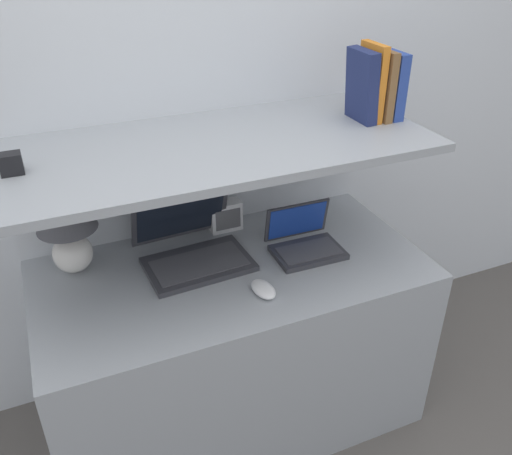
{
  "coord_description": "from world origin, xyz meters",
  "views": [
    {
      "loc": [
        -0.54,
        -1.12,
        1.8
      ],
      "look_at": [
        0.09,
        0.34,
        0.86
      ],
      "focal_mm": 38.0,
      "sensor_mm": 36.0,
      "label": 1
    }
  ],
  "objects_px": {
    "book_blue": "(390,84)",
    "book_navy": "(362,86)",
    "book_orange": "(372,82)",
    "shelf_gadget": "(11,164)",
    "router_box": "(225,216)",
    "book_brown": "(380,84)",
    "computer_mouse": "(263,289)",
    "laptop_small": "(305,242)",
    "table_lamp": "(67,225)",
    "laptop_large": "(192,246)"
  },
  "relations": [
    {
      "from": "laptop_small",
      "to": "computer_mouse",
      "type": "relative_size",
      "value": 2.12
    },
    {
      "from": "computer_mouse",
      "to": "router_box",
      "type": "height_order",
      "value": "router_box"
    },
    {
      "from": "book_navy",
      "to": "book_blue",
      "type": "bearing_deg",
      "value": 0.0
    },
    {
      "from": "laptop_large",
      "to": "table_lamp",
      "type": "bearing_deg",
      "value": 166.36
    },
    {
      "from": "laptop_large",
      "to": "laptop_small",
      "type": "distance_m",
      "value": 0.41
    },
    {
      "from": "table_lamp",
      "to": "book_orange",
      "type": "bearing_deg",
      "value": -7.27
    },
    {
      "from": "router_box",
      "to": "laptop_small",
      "type": "bearing_deg",
      "value": -51.05
    },
    {
      "from": "book_orange",
      "to": "shelf_gadget",
      "type": "bearing_deg",
      "value": 180.0
    },
    {
      "from": "book_blue",
      "to": "book_orange",
      "type": "xyz_separation_m",
      "value": [
        -0.08,
        0.0,
        0.02
      ]
    },
    {
      "from": "router_box",
      "to": "book_orange",
      "type": "relative_size",
      "value": 0.48
    },
    {
      "from": "table_lamp",
      "to": "book_navy",
      "type": "height_order",
      "value": "book_navy"
    },
    {
      "from": "computer_mouse",
      "to": "shelf_gadget",
      "type": "height_order",
      "value": "shelf_gadget"
    },
    {
      "from": "table_lamp",
      "to": "router_box",
      "type": "xyz_separation_m",
      "value": [
        0.58,
        0.06,
        -0.12
      ]
    },
    {
      "from": "computer_mouse",
      "to": "book_orange",
      "type": "height_order",
      "value": "book_orange"
    },
    {
      "from": "laptop_large",
      "to": "shelf_gadget",
      "type": "distance_m",
      "value": 0.66
    },
    {
      "from": "laptop_small",
      "to": "table_lamp",
      "type": "bearing_deg",
      "value": 165.51
    },
    {
      "from": "table_lamp",
      "to": "book_brown",
      "type": "distance_m",
      "value": 1.16
    },
    {
      "from": "laptop_large",
      "to": "book_navy",
      "type": "distance_m",
      "value": 0.8
    },
    {
      "from": "book_orange",
      "to": "shelf_gadget",
      "type": "relative_size",
      "value": 4.19
    },
    {
      "from": "laptop_large",
      "to": "router_box",
      "type": "height_order",
      "value": "laptop_large"
    },
    {
      "from": "laptop_small",
      "to": "router_box",
      "type": "height_order",
      "value": "laptop_small"
    },
    {
      "from": "router_box",
      "to": "book_brown",
      "type": "bearing_deg",
      "value": -20.54
    },
    {
      "from": "book_brown",
      "to": "book_orange",
      "type": "height_order",
      "value": "book_orange"
    },
    {
      "from": "book_orange",
      "to": "book_blue",
      "type": "bearing_deg",
      "value": 0.0
    },
    {
      "from": "book_blue",
      "to": "book_brown",
      "type": "bearing_deg",
      "value": 180.0
    },
    {
      "from": "book_orange",
      "to": "book_navy",
      "type": "relative_size",
      "value": 1.06
    },
    {
      "from": "laptop_small",
      "to": "book_navy",
      "type": "distance_m",
      "value": 0.58
    },
    {
      "from": "table_lamp",
      "to": "shelf_gadget",
      "type": "distance_m",
      "value": 0.34
    },
    {
      "from": "computer_mouse",
      "to": "book_navy",
      "type": "height_order",
      "value": "book_navy"
    },
    {
      "from": "table_lamp",
      "to": "book_brown",
      "type": "xyz_separation_m",
      "value": [
        1.09,
        -0.13,
        0.38
      ]
    },
    {
      "from": "book_navy",
      "to": "book_brown",
      "type": "bearing_deg",
      "value": 0.0
    },
    {
      "from": "laptop_large",
      "to": "computer_mouse",
      "type": "relative_size",
      "value": 3.17
    },
    {
      "from": "computer_mouse",
      "to": "book_blue",
      "type": "relative_size",
      "value": 0.52
    },
    {
      "from": "laptop_small",
      "to": "shelf_gadget",
      "type": "xyz_separation_m",
      "value": [
        -0.9,
        0.07,
        0.44
      ]
    },
    {
      "from": "laptop_small",
      "to": "book_orange",
      "type": "height_order",
      "value": "book_orange"
    },
    {
      "from": "book_navy",
      "to": "book_orange",
      "type": "bearing_deg",
      "value": 0.0
    },
    {
      "from": "book_blue",
      "to": "book_navy",
      "type": "bearing_deg",
      "value": 180.0
    },
    {
      "from": "computer_mouse",
      "to": "router_box",
      "type": "relative_size",
      "value": 0.95
    },
    {
      "from": "laptop_large",
      "to": "book_blue",
      "type": "distance_m",
      "value": 0.89
    },
    {
      "from": "book_blue",
      "to": "book_navy",
      "type": "height_order",
      "value": "book_navy"
    },
    {
      "from": "laptop_small",
      "to": "book_blue",
      "type": "relative_size",
      "value": 1.11
    },
    {
      "from": "book_brown",
      "to": "shelf_gadget",
      "type": "bearing_deg",
      "value": 180.0
    },
    {
      "from": "book_brown",
      "to": "table_lamp",
      "type": "bearing_deg",
      "value": 172.96
    },
    {
      "from": "laptop_large",
      "to": "computer_mouse",
      "type": "height_order",
      "value": "laptop_large"
    },
    {
      "from": "table_lamp",
      "to": "book_blue",
      "type": "xyz_separation_m",
      "value": [
        1.13,
        -0.13,
        0.38
      ]
    },
    {
      "from": "book_brown",
      "to": "book_navy",
      "type": "bearing_deg",
      "value": 180.0
    },
    {
      "from": "laptop_large",
      "to": "laptop_small",
      "type": "xyz_separation_m",
      "value": [
        0.39,
        -0.11,
        -0.02
      ]
    },
    {
      "from": "table_lamp",
      "to": "book_blue",
      "type": "bearing_deg",
      "value": -6.78
    },
    {
      "from": "router_box",
      "to": "book_navy",
      "type": "relative_size",
      "value": 0.51
    },
    {
      "from": "computer_mouse",
      "to": "book_orange",
      "type": "xyz_separation_m",
      "value": [
        0.51,
        0.25,
        0.56
      ]
    }
  ]
}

